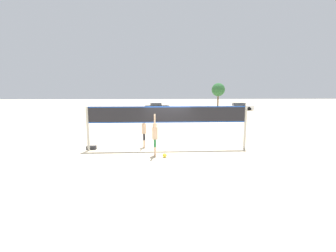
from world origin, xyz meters
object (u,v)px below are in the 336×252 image
object	(u,v)px
tree_left_cluster	(218,90)
gear_bag	(91,148)
volleyball_net	(168,119)
parked_car_near	(240,107)
parked_car_mid	(157,107)
player_blocker	(144,130)
volleyball	(165,155)
player_spiker	(155,134)

from	to	relation	value
tree_left_cluster	gear_bag	bearing A→B (deg)	-115.90
volleyball_net	parked_car_near	bearing A→B (deg)	62.25
gear_bag	parked_car_mid	xyz separation A→B (m)	(3.93, 27.84, 0.52)
gear_bag	parked_car_mid	distance (m)	28.13
gear_bag	tree_left_cluster	size ratio (longest dim) A/B	0.10
player_blocker	parked_car_near	bearing A→B (deg)	149.56
player_blocker	parked_car_mid	bearing A→B (deg)	178.05
player_blocker	volleyball	bearing A→B (deg)	27.19
volleyball	parked_car_mid	xyz separation A→B (m)	(-0.18, 29.66, 0.53)
volleyball_net	parked_car_mid	distance (m)	28.11
player_spiker	parked_car_mid	world-z (taller)	player_spiker
volleyball_net	tree_left_cluster	size ratio (longest dim) A/B	1.71
parked_car_near	tree_left_cluster	distance (m)	8.43
gear_bag	tree_left_cluster	world-z (taller)	tree_left_cluster
parked_car_near	tree_left_cluster	world-z (taller)	tree_left_cluster
player_spiker	gear_bag	bearing A→B (deg)	68.02
volleyball	parked_car_near	bearing A→B (deg)	63.10
player_spiker	player_blocker	world-z (taller)	player_spiker
volleyball	tree_left_cluster	distance (m)	39.91
volleyball	player_blocker	bearing A→B (deg)	117.19
volleyball	parked_car_mid	distance (m)	29.66
parked_car_mid	tree_left_cluster	xyz separation A→B (m)	(13.39, 7.83, 3.20)
player_blocker	volleyball	world-z (taller)	player_blocker
tree_left_cluster	parked_car_mid	bearing A→B (deg)	-149.69
volleyball	gear_bag	size ratio (longest dim) A/B	0.40
volleyball_net	gear_bag	xyz separation A→B (m)	(-4.37, 0.24, -1.66)
player_spiker	parked_car_mid	xyz separation A→B (m)	(0.30, 29.31, -0.49)
player_spiker	tree_left_cluster	size ratio (longest dim) A/B	0.41
player_spiker	tree_left_cluster	distance (m)	39.67
gear_bag	player_spiker	bearing A→B (deg)	-21.98
player_blocker	tree_left_cluster	size ratio (longest dim) A/B	0.39
player_blocker	volleyball_net	bearing A→B (deg)	66.09
parked_car_mid	volleyball	bearing A→B (deg)	-98.02
volleyball	player_spiker	bearing A→B (deg)	144.24
volleyball	tree_left_cluster	world-z (taller)	tree_left_cluster
player_spiker	gear_bag	distance (m)	4.05
player_blocker	parked_car_mid	distance (m)	27.49
tree_left_cluster	volleyball_net	bearing A→B (deg)	-109.82
parked_car_near	volleyball	bearing A→B (deg)	-109.55
gear_bag	parked_car_mid	size ratio (longest dim) A/B	0.12
volleyball	gear_bag	xyz separation A→B (m)	(-4.11, 1.81, 0.00)
volleyball_net	player_blocker	world-z (taller)	volleyball_net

